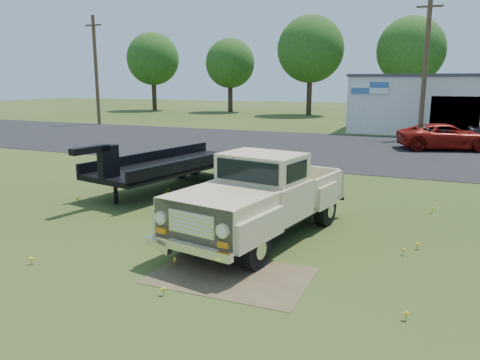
{
  "coord_description": "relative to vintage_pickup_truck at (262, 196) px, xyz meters",
  "views": [
    {
      "loc": [
        4.93,
        -10.74,
        3.71
      ],
      "look_at": [
        0.01,
        1.0,
        0.99
      ],
      "focal_mm": 35.0,
      "sensor_mm": 36.0,
      "label": 1
    }
  ],
  "objects": [
    {
      "name": "dirt_patch_a",
      "position": [
        0.23,
        -2.37,
        -1.03
      ],
      "size": [
        3.0,
        2.0,
        0.01
      ],
      "primitive_type": "cube",
      "color": "brown",
      "rests_on": "ground"
    },
    {
      "name": "asphalt_lot",
      "position": [
        -1.27,
        15.63,
        -1.03
      ],
      "size": [
        90.0,
        14.0,
        0.02
      ],
      "primitive_type": "cube",
      "color": "black",
      "rests_on": "ground"
    },
    {
      "name": "vintage_pickup_truck",
      "position": [
        0.0,
        0.0,
        0.0
      ],
      "size": [
        3.24,
        5.99,
        2.06
      ],
      "primitive_type": null,
      "rotation": [
        0.0,
        0.0,
        -0.19
      ],
      "color": "#CCB688",
      "rests_on": "ground"
    },
    {
      "name": "commercial_building",
      "position": [
        4.73,
        27.63,
        1.07
      ],
      "size": [
        14.2,
        8.2,
        4.15
      ],
      "color": "beige",
      "rests_on": "ground"
    },
    {
      "name": "treeline_b",
      "position": [
        -19.27,
        41.63,
        4.64
      ],
      "size": [
        5.76,
        5.76,
        8.57
      ],
      "color": "#342517",
      "rests_on": "ground"
    },
    {
      "name": "treeline_a",
      "position": [
        -29.27,
        40.63,
        5.27
      ],
      "size": [
        6.4,
        6.4,
        9.52
      ],
      "color": "#342517",
      "rests_on": "ground"
    },
    {
      "name": "dirt_patch_b",
      "position": [
        -3.27,
        4.13,
        -1.03
      ],
      "size": [
        2.2,
        1.6,
        0.01
      ],
      "primitive_type": "cube",
      "color": "brown",
      "rests_on": "ground"
    },
    {
      "name": "utility_pole_mid",
      "position": [
        2.73,
        22.63,
        3.57
      ],
      "size": [
        1.6,
        0.3,
        9.0
      ],
      "color": "#4D3C23",
      "rests_on": "ground"
    },
    {
      "name": "red_pickup",
      "position": [
        4.22,
        17.56,
        -0.33
      ],
      "size": [
        5.48,
        3.69,
        1.4
      ],
      "primitive_type": "imported",
      "rotation": [
        0.0,
        0.0,
        1.87
      ],
      "color": "maroon",
      "rests_on": "ground"
    },
    {
      "name": "flatbed_trailer",
      "position": [
        -4.67,
        3.77,
        -0.09
      ],
      "size": [
        3.65,
        7.21,
        1.88
      ],
      "primitive_type": null,
      "rotation": [
        0.0,
        0.0,
        -0.21
      ],
      "color": "black",
      "rests_on": "ground"
    },
    {
      "name": "treeline_d",
      "position": [
        0.73,
        41.13,
        5.59
      ],
      "size": [
        6.72,
        6.72,
        10.0
      ],
      "color": "#342517",
      "rests_on": "ground"
    },
    {
      "name": "ground",
      "position": [
        -1.27,
        0.63,
        -1.03
      ],
      "size": [
        140.0,
        140.0,
        0.0
      ],
      "primitive_type": "plane",
      "color": "#2C3E14",
      "rests_on": "ground"
    },
    {
      "name": "treeline_c",
      "position": [
        -9.27,
        40.13,
        5.91
      ],
      "size": [
        7.04,
        7.04,
        10.47
      ],
      "color": "#342517",
      "rests_on": "ground"
    },
    {
      "name": "utility_pole_west",
      "position": [
        -23.27,
        22.63,
        3.57
      ],
      "size": [
        1.6,
        0.3,
        9.0
      ],
      "color": "#4D3C23",
      "rests_on": "ground"
    }
  ]
}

